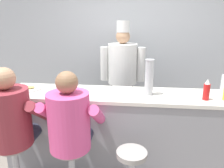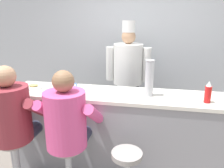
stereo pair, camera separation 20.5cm
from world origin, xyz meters
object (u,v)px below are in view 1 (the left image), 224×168
Objects in this scene: ketchup_bottle_red at (207,90)px; diner_seated_maroon at (12,119)px; coffee_mug_blue at (69,86)px; cup_stack_steel at (149,77)px; breakfast_plate at (30,89)px; cook_in_whites_near at (122,73)px; diner_seated_pink at (70,123)px; cereal_bowl at (71,95)px.

diner_seated_maroon is at bearing -167.91° from ketchup_bottle_red.
diner_seated_maroon is at bearing -123.60° from coffee_mug_blue.
coffee_mug_blue is at bearing 174.36° from cup_stack_steel.
breakfast_plate is 1.49m from cook_in_whites_near.
cup_stack_steel is 1.53m from diner_seated_maroon.
diner_seated_maroon is at bearing 179.90° from diner_seated_pink.
cup_stack_steel reaches higher than cereal_bowl.
cereal_bowl is 1.04× the size of coffee_mug_blue.
breakfast_plate is 0.63× the size of cup_stack_steel.
coffee_mug_blue reaches higher than breakfast_plate.
breakfast_plate is 0.62m from cereal_bowl.
cook_in_whites_near reaches higher than cup_stack_steel.
coffee_mug_blue is (-1.59, 0.20, -0.07)m from ketchup_bottle_red.
coffee_mug_blue reaches higher than cereal_bowl.
breakfast_plate is 0.19× the size of diner_seated_pink.
cereal_bowl is 0.41m from diner_seated_pink.
ketchup_bottle_red is 0.16× the size of diner_seated_maroon.
diner_seated_pink is (0.61, -0.00, -0.01)m from diner_seated_maroon.
diner_seated_maroon reaches higher than coffee_mug_blue.
breakfast_plate is at bearing 140.82° from diner_seated_pink.
ketchup_bottle_red is 0.16× the size of diner_seated_pink.
diner_seated_maroon reaches higher than cereal_bowl.
cereal_bowl is at bearing -177.24° from ketchup_bottle_red.
coffee_mug_blue is 0.69m from diner_seated_pink.
ketchup_bottle_red is 1.70× the size of cereal_bowl.
coffee_mug_blue is at bearing 111.75° from cereal_bowl.
breakfast_plate is 0.18× the size of diner_seated_maroon.
ketchup_bottle_red is 1.60m from coffee_mug_blue.
cup_stack_steel is at bearing 20.89° from diner_seated_maroon.
ketchup_bottle_red is 0.63m from cup_stack_steel.
breakfast_plate is (-2.07, 0.12, -0.09)m from ketchup_bottle_red.
ketchup_bottle_red is 1.51m from cook_in_whites_near.
coffee_mug_blue is at bearing 56.40° from diner_seated_maroon.
diner_seated_maroon is at bearing -83.29° from breakfast_plate.
cook_in_whites_near is (1.09, 1.02, -0.02)m from breakfast_plate.
coffee_mug_blue is 0.07× the size of cook_in_whites_near.
diner_seated_pink is at bearing -76.21° from cereal_bowl.
cup_stack_steel reaches higher than diner_seated_pink.
diner_seated_maroon is 1.88m from cook_in_whites_near.
cereal_bowl is at bearing -168.69° from cup_stack_steel.
breakfast_plate is 2.00× the size of coffee_mug_blue.
breakfast_plate is at bearing -170.97° from coffee_mug_blue.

